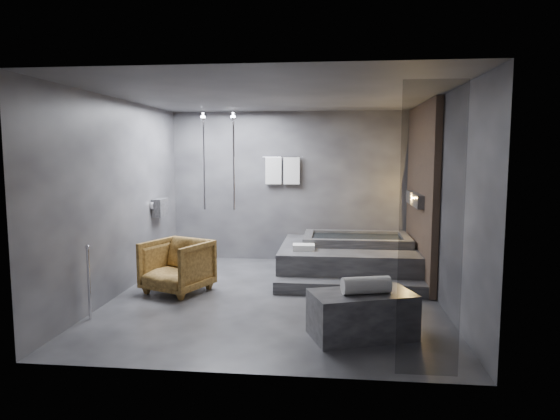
# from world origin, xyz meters

# --- Properties ---
(room) EXTENTS (5.00, 5.04, 2.82)m
(room) POSITION_xyz_m (0.40, 0.24, 1.73)
(room) COLOR #29282B
(room) RESTS_ON ground
(tub_deck) EXTENTS (2.20, 2.00, 0.50)m
(tub_deck) POSITION_xyz_m (1.05, 1.45, 0.25)
(tub_deck) COLOR #2D2D2F
(tub_deck) RESTS_ON ground
(tub_step) EXTENTS (2.20, 0.36, 0.18)m
(tub_step) POSITION_xyz_m (1.05, 0.27, 0.09)
(tub_step) COLOR #2D2D2F
(tub_step) RESTS_ON ground
(concrete_bench) EXTENTS (1.26, 0.95, 0.50)m
(concrete_bench) POSITION_xyz_m (1.13, -1.42, 0.25)
(concrete_bench) COLOR #2D2C2F
(concrete_bench) RESTS_ON ground
(driftwood_chair) EXTENTS (1.09, 1.10, 0.77)m
(driftwood_chair) POSITION_xyz_m (-1.46, 0.10, 0.39)
(driftwood_chair) COLOR #4C3213
(driftwood_chair) RESTS_ON ground
(rolled_towel) EXTENTS (0.56, 0.32, 0.19)m
(rolled_towel) POSITION_xyz_m (1.17, -1.47, 0.60)
(rolled_towel) COLOR silver
(rolled_towel) RESTS_ON concrete_bench
(deck_towel) EXTENTS (0.36, 0.27, 0.09)m
(deck_towel) POSITION_xyz_m (0.34, 0.93, 0.55)
(deck_towel) COLOR white
(deck_towel) RESTS_ON tub_deck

